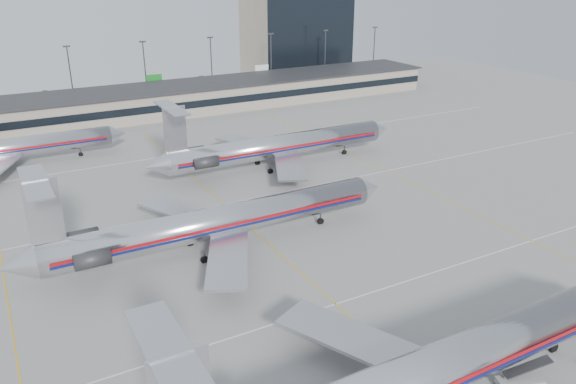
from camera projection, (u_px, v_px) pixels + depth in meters
ground at (397, 359)px, 50.45m from camera, size 260.00×260.00×0.00m
apron_markings at (336, 304)px, 58.56m from camera, size 160.00×0.15×0.02m
terminal at (125, 104)px, 128.80m from camera, size 162.00×17.00×6.25m
light_mast_row at (109, 71)px, 138.14m from camera, size 163.60×0.40×15.28m
distant_building at (296, 34)px, 177.36m from camera, size 30.00×20.00×25.00m
jet_foreground at (422, 375)px, 42.83m from camera, size 50.06×29.48×13.10m
jet_second_row at (212, 223)px, 68.32m from camera, size 48.96×28.83×12.82m
jet_third_row at (274, 146)px, 96.92m from camera, size 47.12×28.99×12.88m
belt_loader at (521, 380)px, 46.94m from camera, size 4.75×2.63×2.43m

